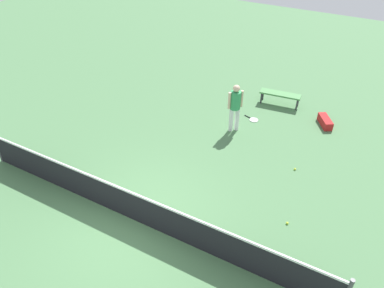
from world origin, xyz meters
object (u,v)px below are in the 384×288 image
(player_near_side, at_px, (235,104))
(tennis_ball_midcourt, at_px, (295,169))
(courtside_bench, at_px, (280,95))
(equipment_bag, at_px, (325,121))
(tennis_ball_by_net, at_px, (287,223))
(tennis_racket_near_player, at_px, (253,120))
(tennis_ball_near_player, at_px, (115,186))

(player_near_side, bearing_deg, tennis_ball_midcourt, 156.42)
(courtside_bench, bearing_deg, equipment_bag, 162.55)
(tennis_ball_by_net, xyz_separation_m, equipment_bag, (0.26, -5.10, 0.11))
(tennis_racket_near_player, bearing_deg, courtside_bench, -106.77)
(courtside_bench, distance_m, equipment_bag, 1.94)
(tennis_racket_near_player, bearing_deg, tennis_ball_by_net, 121.30)
(tennis_racket_near_player, distance_m, tennis_ball_midcourt, 2.91)
(tennis_racket_near_player, relative_size, tennis_ball_midcourt, 9.20)
(tennis_racket_near_player, xyz_separation_m, courtside_bench, (-0.45, -1.50, 0.40))
(tennis_ball_near_player, height_order, equipment_bag, equipment_bag)
(tennis_ball_by_net, height_order, tennis_ball_midcourt, same)
(tennis_racket_near_player, bearing_deg, player_near_side, 68.72)
(tennis_racket_near_player, height_order, tennis_ball_midcourt, tennis_ball_midcourt)
(tennis_ball_near_player, relative_size, courtside_bench, 0.04)
(player_near_side, relative_size, tennis_ball_near_player, 25.76)
(player_near_side, height_order, tennis_racket_near_player, player_near_side)
(player_near_side, xyz_separation_m, tennis_racket_near_player, (-0.36, -0.94, -1.00))
(tennis_ball_by_net, bearing_deg, tennis_ball_midcourt, -78.59)
(player_near_side, height_order, courtside_bench, player_near_side)
(tennis_racket_near_player, relative_size, courtside_bench, 0.40)
(courtside_bench, bearing_deg, tennis_ball_midcourt, 115.17)
(tennis_ball_by_net, relative_size, tennis_ball_midcourt, 1.00)
(tennis_racket_near_player, distance_m, courtside_bench, 1.62)
(tennis_ball_near_player, distance_m, tennis_ball_by_net, 4.75)
(tennis_ball_near_player, height_order, tennis_ball_by_net, same)
(tennis_racket_near_player, height_order, equipment_bag, equipment_bag)
(tennis_ball_near_player, bearing_deg, courtside_bench, -110.95)
(tennis_ball_midcourt, height_order, courtside_bench, courtside_bench)
(player_near_side, relative_size, tennis_ball_by_net, 25.76)
(tennis_racket_near_player, distance_m, tennis_ball_by_net, 4.88)
(tennis_racket_near_player, relative_size, tennis_ball_by_net, 9.20)
(courtside_bench, bearing_deg, tennis_ball_by_net, 110.19)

